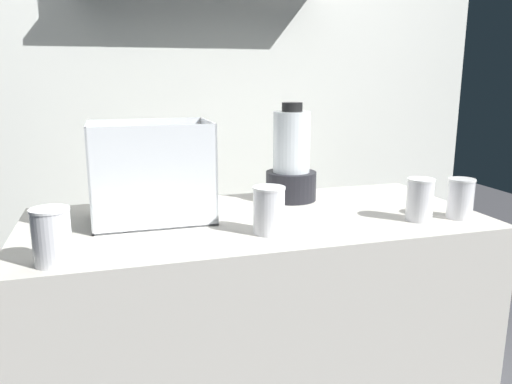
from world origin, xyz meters
name	(u,v)px	position (x,y,z in m)	size (l,w,h in m)	color
counter	(256,348)	(0.00, 0.00, 0.45)	(1.40, 0.64, 0.90)	beige
back_wall_unit	(206,90)	(0.00, 0.77, 1.27)	(2.60, 0.24, 2.50)	silver
carrot_display_bin	(156,191)	(-0.30, 0.06, 0.99)	(0.35, 0.24, 0.30)	white
blender_pitcher	(291,162)	(0.18, 0.18, 1.03)	(0.18, 0.18, 0.34)	black
juice_cup_orange_far_left	(52,240)	(-0.56, -0.25, 0.96)	(0.09, 0.09, 0.13)	white
juice_cup_mango_left	(269,213)	(-0.01, -0.16, 0.96)	(0.09, 0.09, 0.13)	white
juice_cup_carrot_middle	(420,202)	(0.46, -0.17, 0.96)	(0.08, 0.08, 0.13)	white
juice_cup_carrot_right	(460,200)	(0.60, -0.18, 0.96)	(0.08, 0.08, 0.12)	white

